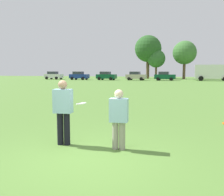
# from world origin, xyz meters

# --- Properties ---
(ground_plane) EXTENTS (154.74, 154.74, 0.00)m
(ground_plane) POSITION_xyz_m (0.00, 0.00, 0.00)
(ground_plane) COLOR #517A33
(player_thrower) EXTENTS (0.52, 0.33, 1.76)m
(player_thrower) POSITION_xyz_m (-1.00, 0.86, 0.99)
(player_thrower) COLOR black
(player_thrower) RESTS_ON ground
(player_defender) EXTENTS (0.47, 0.28, 1.54)m
(player_defender) POSITION_xyz_m (0.55, 0.85, 0.86)
(player_defender) COLOR gray
(player_defender) RESTS_ON ground
(frisbee) EXTENTS (0.27, 0.27, 0.06)m
(frisbee) POSITION_xyz_m (-0.46, 0.80, 1.16)
(frisbee) COLOR white
(parked_car_near_left) EXTENTS (4.32, 2.44, 1.82)m
(parked_car_near_left) POSITION_xyz_m (-25.60, 46.26, 0.92)
(parked_car_near_left) COLOR silver
(parked_car_near_left) RESTS_ON ground
(parked_car_mid_left) EXTENTS (4.32, 2.44, 1.82)m
(parked_car_mid_left) POSITION_xyz_m (-18.71, 45.03, 0.92)
(parked_car_mid_left) COLOR navy
(parked_car_mid_left) RESTS_ON ground
(parked_car_center) EXTENTS (4.32, 2.44, 1.82)m
(parked_car_center) POSITION_xyz_m (-12.47, 45.08, 0.92)
(parked_car_center) COLOR #0C4C2D
(parked_car_center) RESTS_ON ground
(parked_car_mid_right) EXTENTS (4.32, 2.44, 1.82)m
(parked_car_mid_right) POSITION_xyz_m (-6.14, 45.70, 0.92)
(parked_car_mid_right) COLOR #B7AD99
(parked_car_mid_right) RESTS_ON ground
(parked_car_near_right) EXTENTS (4.32, 2.44, 1.82)m
(parked_car_near_right) POSITION_xyz_m (-0.17, 45.83, 0.92)
(parked_car_near_right) COLOR #0C4C2D
(parked_car_near_right) RESTS_ON ground
(box_truck) EXTENTS (8.65, 3.39, 3.18)m
(box_truck) POSITION_xyz_m (9.76, 46.73, 1.75)
(box_truck) COLOR white
(box_truck) RESTS_ON ground
(tree_west_oak) EXTENTS (6.66, 6.66, 10.82)m
(tree_west_oak) POSITION_xyz_m (-4.89, 56.85, 7.44)
(tree_west_oak) COLOR brown
(tree_west_oak) RESTS_ON ground
(tree_west_maple) EXTENTS (4.42, 4.42, 7.19)m
(tree_west_maple) POSITION_xyz_m (-2.74, 56.05, 4.94)
(tree_west_maple) COLOR brown
(tree_west_maple) RESTS_ON ground
(tree_center_elm) EXTENTS (5.63, 5.63, 9.14)m
(tree_center_elm) POSITION_xyz_m (3.93, 56.29, 6.29)
(tree_center_elm) COLOR brown
(tree_center_elm) RESTS_ON ground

